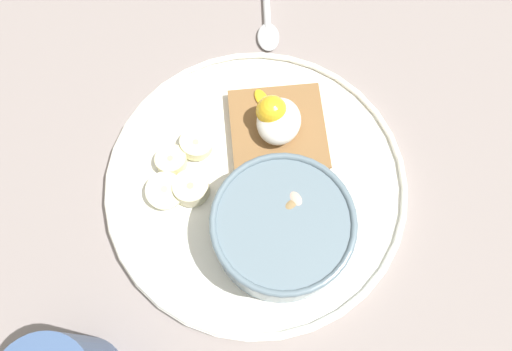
# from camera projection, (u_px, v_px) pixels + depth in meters

# --- Properties ---
(ground_plane) EXTENTS (1.20, 1.20, 0.02)m
(ground_plane) POSITION_uv_depth(u_px,v_px,m) (256.00, 189.00, 0.50)
(ground_plane) COLOR gray
(ground_plane) RESTS_ON ground
(plate) EXTENTS (0.29, 0.29, 0.02)m
(plate) POSITION_uv_depth(u_px,v_px,m) (256.00, 183.00, 0.48)
(plate) COLOR white
(plate) RESTS_ON ground_plane
(oatmeal_bowl) EXTENTS (0.12, 0.12, 0.05)m
(oatmeal_bowl) POSITION_uv_depth(u_px,v_px,m) (282.00, 228.00, 0.44)
(oatmeal_bowl) COLOR slate
(oatmeal_bowl) RESTS_ON plate
(toast_slice) EXTENTS (0.12, 0.12, 0.01)m
(toast_slice) POSITION_uv_depth(u_px,v_px,m) (278.00, 130.00, 0.49)
(toast_slice) COLOR olive
(toast_slice) RESTS_ON plate
(poached_egg) EXTENTS (0.06, 0.06, 0.04)m
(poached_egg) POSITION_uv_depth(u_px,v_px,m) (278.00, 118.00, 0.47)
(poached_egg) COLOR white
(poached_egg) RESTS_ON toast_slice
(banana_slice_front) EXTENTS (0.04, 0.04, 0.02)m
(banana_slice_front) POSITION_uv_depth(u_px,v_px,m) (172.00, 158.00, 0.48)
(banana_slice_front) COLOR #F5ECB4
(banana_slice_front) RESTS_ON plate
(banana_slice_left) EXTENTS (0.04, 0.04, 0.02)m
(banana_slice_left) POSITION_uv_depth(u_px,v_px,m) (196.00, 144.00, 0.49)
(banana_slice_left) COLOR beige
(banana_slice_left) RESTS_ON plate
(banana_slice_back) EXTENTS (0.05, 0.05, 0.02)m
(banana_slice_back) POSITION_uv_depth(u_px,v_px,m) (191.00, 188.00, 0.47)
(banana_slice_back) COLOR beige
(banana_slice_back) RESTS_ON plate
(banana_slice_right) EXTENTS (0.05, 0.05, 0.02)m
(banana_slice_right) POSITION_uv_depth(u_px,v_px,m) (165.00, 191.00, 0.47)
(banana_slice_right) COLOR #F0EDBB
(banana_slice_right) RESTS_ON plate
(spoon) EXTENTS (0.11, 0.05, 0.01)m
(spoon) POSITION_uv_depth(u_px,v_px,m) (267.00, 20.00, 0.55)
(spoon) COLOR silver
(spoon) RESTS_ON ground_plane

